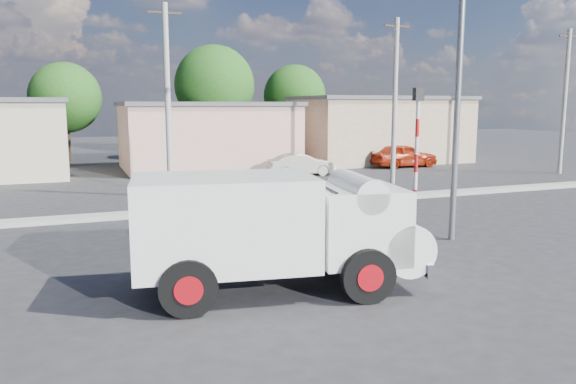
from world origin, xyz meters
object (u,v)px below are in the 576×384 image
object	(u,v)px
cyclist	(305,233)
streetlight	(454,66)
truck	(280,227)
car_red	(404,155)
bicycle	(305,243)
car_cream	(301,164)
traffic_pole	(416,151)

from	to	relation	value
cyclist	streetlight	size ratio (longest dim) A/B	0.18
truck	cyclist	xyz separation A→B (m)	(1.27, 1.67, -0.58)
cyclist	car_red	bearing A→B (deg)	-36.17
bicycle	car_red	bearing A→B (deg)	-36.17
streetlight	car_cream	bearing A→B (deg)	83.10
car_red	traffic_pole	size ratio (longest dim) A/B	0.99
car_cream	car_red	size ratio (longest dim) A/B	0.86
truck	car_red	xyz separation A→B (m)	(15.49, 19.32, -0.64)
car_red	traffic_pole	distance (m)	19.63
car_cream	car_red	world-z (taller)	car_red
bicycle	traffic_pole	bearing A→B (deg)	-71.77
bicycle	streetlight	xyz separation A→B (m)	(4.81, 0.78, 4.43)
traffic_pole	streetlight	distance (m)	2.56
car_cream	traffic_pole	size ratio (longest dim) A/B	0.85
car_red	streetlight	xyz separation A→B (m)	(-9.41, -16.87, 4.23)
car_red	truck	bearing A→B (deg)	140.83
car_cream	traffic_pole	world-z (taller)	traffic_pole
traffic_pole	streetlight	world-z (taller)	streetlight
bicycle	car_cream	size ratio (longest dim) A/B	0.55
bicycle	car_cream	distance (m)	17.52
truck	traffic_pole	bearing A→B (deg)	37.13
streetlight	bicycle	bearing A→B (deg)	-170.83
cyclist	traffic_pole	size ratio (longest dim) A/B	0.36
bicycle	car_red	xyz separation A→B (m)	(14.22, 17.65, 0.20)
truck	car_red	world-z (taller)	truck
truck	car_cream	world-z (taller)	truck
truck	bicycle	world-z (taller)	truck
bicycle	traffic_pole	size ratio (longest dim) A/B	0.46
truck	traffic_pole	xyz separation A→B (m)	(5.15, 2.75, 1.22)
cyclist	streetlight	xyz separation A→B (m)	(4.81, 0.78, 4.17)
truck	car_cream	size ratio (longest dim) A/B	1.70
streetlight	car_red	bearing A→B (deg)	60.85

